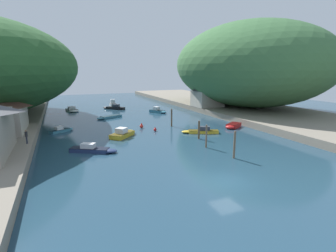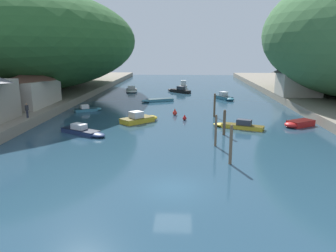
% 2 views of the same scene
% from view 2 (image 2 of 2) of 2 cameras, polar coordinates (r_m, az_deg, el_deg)
% --- Properties ---
extents(water_surface, '(130.00, 130.00, 0.00)m').
position_cam_2_polar(water_surface, '(50.64, 2.09, 3.20)').
color(water_surface, '#234256').
rests_on(water_surface, ground).
extents(left_bank, '(22.00, 120.00, 1.14)m').
position_cam_2_polar(left_bank, '(57.97, -26.53, 3.66)').
color(left_bank, gray).
rests_on(left_bank, ground).
extents(hillside_left, '(39.54, 55.35, 18.45)m').
position_cam_2_polar(hillside_left, '(69.13, -23.03, 13.52)').
color(hillside_left, '#285628').
rests_on(hillside_left, left_bank).
extents(boathouse_shed, '(5.60, 10.58, 4.88)m').
position_cam_2_polar(boathouse_shed, '(49.44, -22.99, 6.19)').
color(boathouse_shed, '#B2A899').
rests_on(boathouse_shed, left_bank).
extents(right_bank_cottage, '(6.83, 6.12, 5.73)m').
position_cam_2_polar(right_bank_cottage, '(59.68, 21.84, 7.78)').
color(right_bank_cottage, '#B2A899').
rests_on(right_bank_cottage, right_bank).
extents(boat_far_upstream, '(4.22, 3.50, 0.68)m').
position_cam_2_polar(boat_far_upstream, '(41.20, 21.67, 0.38)').
color(boat_far_upstream, red).
rests_on(boat_far_upstream, water_surface).
extents(boat_white_cruiser, '(5.77, 3.76, 0.47)m').
position_cam_2_polar(boat_white_cruiser, '(56.61, -2.05, 4.51)').
color(boat_white_cruiser, teal).
rests_on(boat_white_cruiser, water_surface).
extents(boat_near_quay, '(5.29, 5.17, 1.32)m').
position_cam_2_polar(boat_near_quay, '(68.74, 1.81, 6.23)').
color(boat_near_quay, black).
rests_on(boat_near_quay, water_surface).
extents(boat_cabin_cruiser, '(5.72, 4.10, 1.07)m').
position_cam_2_polar(boat_cabin_cruiser, '(35.87, -14.44, -0.91)').
color(boat_cabin_cruiser, navy).
rests_on(boat_cabin_cruiser, water_surface).
extents(boat_moored_right, '(1.71, 3.18, 1.88)m').
position_cam_2_polar(boat_moored_right, '(75.24, 2.70, 6.95)').
color(boat_moored_right, white).
rests_on(boat_moored_right, water_surface).
extents(boat_small_dinghy, '(4.01, 3.10, 0.97)m').
position_cam_2_polar(boat_small_dinghy, '(49.14, -13.74, 2.87)').
color(boat_small_dinghy, teal).
rests_on(boat_small_dinghy, water_surface).
extents(boat_navy_launch, '(3.03, 5.21, 1.11)m').
position_cam_2_polar(boat_navy_launch, '(70.16, -6.37, 6.24)').
color(boat_navy_launch, white).
rests_on(boat_navy_launch, water_surface).
extents(boat_far_right_bank, '(5.84, 3.43, 1.08)m').
position_cam_2_polar(boat_far_right_bank, '(38.29, 12.07, 0.10)').
color(boat_far_right_bank, gold).
rests_on(boat_far_right_bank, water_surface).
extents(boat_yellow_tender, '(4.91, 4.92, 1.40)m').
position_cam_2_polar(boat_yellow_tender, '(40.79, -4.83, 1.31)').
color(boat_yellow_tender, gold).
rests_on(boat_yellow_tender, water_surface).
extents(boat_red_skiff, '(3.44, 4.78, 1.36)m').
position_cam_2_polar(boat_red_skiff, '(59.52, 9.92, 4.94)').
color(boat_red_skiff, teal).
rests_on(boat_red_skiff, water_surface).
extents(mooring_post_nearest, '(0.25, 0.25, 3.20)m').
position_cam_2_polar(mooring_post_nearest, '(26.02, 10.89, -3.19)').
color(mooring_post_nearest, brown).
rests_on(mooring_post_nearest, water_surface).
extents(mooring_post_second, '(0.22, 0.22, 3.01)m').
position_cam_2_polar(mooring_post_second, '(30.61, 8.32, -0.77)').
color(mooring_post_second, brown).
rests_on(mooring_post_second, water_surface).
extents(mooring_post_middle, '(0.30, 0.30, 2.71)m').
position_cam_2_polar(mooring_post_middle, '(34.84, 9.79, 0.65)').
color(mooring_post_middle, brown).
rests_on(mooring_post_middle, water_surface).
extents(mooring_post_farthest, '(0.27, 0.27, 3.17)m').
position_cam_2_polar(mooring_post_farthest, '(43.97, 8.11, 3.63)').
color(mooring_post_farthest, brown).
rests_on(mooring_post_farthest, water_surface).
extents(channel_buoy_near, '(0.50, 0.50, 0.75)m').
position_cam_2_polar(channel_buoy_near, '(41.72, 2.91, 1.41)').
color(channel_buoy_near, red).
rests_on(channel_buoy_near, water_surface).
extents(channel_buoy_far, '(0.62, 0.62, 0.92)m').
position_cam_2_polar(channel_buoy_far, '(44.86, 1.21, 2.35)').
color(channel_buoy_far, red).
rests_on(channel_buoy_far, water_surface).
extents(person_on_quay, '(0.28, 0.41, 1.69)m').
position_cam_2_polar(person_on_quay, '(40.81, -23.36, 2.66)').
color(person_on_quay, '#282D3D').
rests_on(person_on_quay, left_bank).
extents(person_by_boathouse, '(0.26, 0.40, 1.69)m').
position_cam_2_polar(person_by_boathouse, '(41.03, -26.14, 2.44)').
color(person_by_boathouse, '#282D3D').
rests_on(person_by_boathouse, left_bank).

